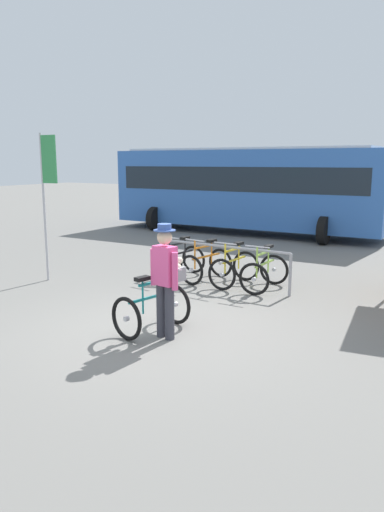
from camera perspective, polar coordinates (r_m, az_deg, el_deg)
The scene contains 10 objects.
ground_plane at distance 7.77m, azimuth -4.03°, elevation -8.68°, with size 80.00×80.00×0.00m, color slate.
bike_rack_rail at distance 10.38m, azimuth 3.31°, elevation 0.14°, with size 3.20×0.25×0.88m.
racked_bike_black at distance 11.19m, azimuth -1.39°, elevation -0.60°, with size 0.79×1.18×0.98m.
racked_bike_orange at distance 10.81m, azimuth 1.67°, elevation -1.01°, with size 0.86×1.20×0.97m.
racked_bike_yellow at distance 10.47m, azimuth 4.94°, elevation -1.44°, with size 0.76×1.17×0.98m.
racked_bike_lime at distance 10.17m, azimuth 8.42°, elevation -1.89°, with size 0.70×1.12×0.97m.
featured_bicycle at distance 7.69m, azimuth -4.00°, elevation -5.10°, with size 0.89×1.25×1.09m.
person_with_featured_bike at distance 7.21m, azimuth -3.17°, elevation -2.38°, with size 0.52×0.32×1.72m.
bus_distant at distance 18.25m, azimuth 6.41°, elevation 8.17°, with size 10.04×3.52×3.08m.
banner_flag at distance 11.03m, azimuth -16.51°, elevation 8.55°, with size 0.45×0.05×3.20m.
Camera 1 is at (4.08, -6.08, 2.61)m, focal length 34.40 mm.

